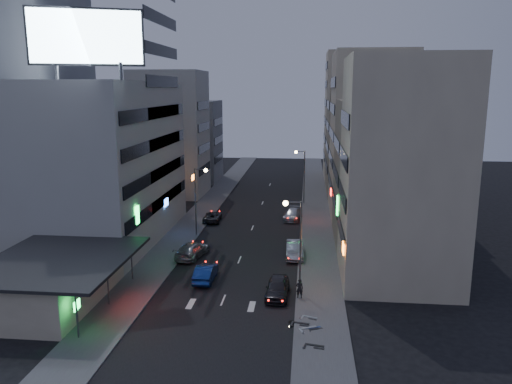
# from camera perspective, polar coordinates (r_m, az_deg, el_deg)

# --- Properties ---
(ground) EXTENTS (180.00, 180.00, 0.00)m
(ground) POSITION_cam_1_polar(r_m,az_deg,el_deg) (38.87, -4.80, -14.60)
(ground) COLOR black
(ground) RESTS_ON ground
(sidewalk_left) EXTENTS (4.00, 120.00, 0.12)m
(sidewalk_left) POSITION_cam_1_polar(r_m,az_deg,el_deg) (68.06, -6.75, -2.94)
(sidewalk_left) COLOR #4C4C4F
(sidewalk_left) RESTS_ON ground
(sidewalk_right) EXTENTS (4.00, 120.00, 0.12)m
(sidewalk_right) POSITION_cam_1_polar(r_m,az_deg,el_deg) (66.46, 6.86, -3.30)
(sidewalk_right) COLOR #4C4C4F
(sidewalk_right) RESTS_ON ground
(food_court) EXTENTS (11.00, 13.00, 3.88)m
(food_court) POSITION_cam_1_polar(r_m,az_deg,el_deg) (44.36, -22.52, -9.28)
(food_court) COLOR beige
(food_court) RESTS_ON ground
(white_building) EXTENTS (14.00, 24.00, 18.00)m
(white_building) POSITION_cam_1_polar(r_m,az_deg,el_deg) (59.73, -17.55, 3.29)
(white_building) COLOR #A8A8A4
(white_building) RESTS_ON ground
(grey_tower) EXTENTS (10.00, 14.00, 34.00)m
(grey_tower) POSITION_cam_1_polar(r_m,az_deg,el_deg) (65.89, -24.27, 10.55)
(grey_tower) COLOR gray
(grey_tower) RESTS_ON ground
(shophouse_near) EXTENTS (10.00, 11.00, 20.00)m
(shophouse_near) POSITION_cam_1_polar(r_m,az_deg,el_deg) (46.02, 16.24, 2.24)
(shophouse_near) COLOR beige
(shophouse_near) RESTS_ON ground
(shophouse_mid) EXTENTS (11.00, 12.00, 16.00)m
(shophouse_mid) POSITION_cam_1_polar(r_m,az_deg,el_deg) (57.61, 14.64, 2.16)
(shophouse_mid) COLOR gray
(shophouse_mid) RESTS_ON ground
(shophouse_far) EXTENTS (10.00, 14.00, 22.00)m
(shophouse_far) POSITION_cam_1_polar(r_m,az_deg,el_deg) (69.96, 12.80, 6.36)
(shophouse_far) COLOR beige
(shophouse_far) RESTS_ON ground
(far_left_a) EXTENTS (11.00, 10.00, 20.00)m
(far_left_a) POSITION_cam_1_polar(r_m,az_deg,el_deg) (82.57, -9.75, 6.57)
(far_left_a) COLOR #A8A8A4
(far_left_a) RESTS_ON ground
(far_left_b) EXTENTS (12.00, 10.00, 15.00)m
(far_left_b) POSITION_cam_1_polar(r_m,az_deg,el_deg) (95.45, -7.89, 5.80)
(far_left_b) COLOR gray
(far_left_b) RESTS_ON ground
(far_right_a) EXTENTS (11.00, 12.00, 18.00)m
(far_right_a) POSITION_cam_1_polar(r_m,az_deg,el_deg) (85.04, 11.91, 5.96)
(far_right_a) COLOR gray
(far_right_a) RESTS_ON ground
(far_right_b) EXTENTS (12.00, 12.00, 24.00)m
(far_right_b) POSITION_cam_1_polar(r_m,az_deg,el_deg) (98.76, 11.46, 8.50)
(far_right_b) COLOR beige
(far_right_b) RESTS_ON ground
(billboard) EXTENTS (9.52, 3.75, 6.20)m
(billboard) POSITION_cam_1_polar(r_m,az_deg,el_deg) (48.57, -18.83, 16.39)
(billboard) COLOR #595B60
(billboard) RESTS_ON white_building
(street_lamp_right_near) EXTENTS (1.60, 0.44, 8.02)m
(street_lamp_right_near) POSITION_cam_1_polar(r_m,az_deg,el_deg) (41.91, 4.59, -4.73)
(street_lamp_right_near) COLOR #595B60
(street_lamp_right_near) RESTS_ON sidewalk_right
(street_lamp_left) EXTENTS (1.60, 0.44, 8.02)m
(street_lamp_left) POSITION_cam_1_polar(r_m,az_deg,el_deg) (58.80, -6.58, 0.04)
(street_lamp_left) COLOR #595B60
(street_lamp_left) RESTS_ON sidewalk_left
(street_lamp_right_far) EXTENTS (1.60, 0.44, 8.02)m
(street_lamp_right_far) POSITION_cam_1_polar(r_m,az_deg,el_deg) (75.13, 5.25, 2.63)
(street_lamp_right_far) COLOR #595B60
(street_lamp_right_far) RESTS_ON sidewalk_right
(parked_car_right_near) EXTENTS (2.01, 4.71, 1.59)m
(parked_car_right_near) POSITION_cam_1_polar(r_m,az_deg,el_deg) (42.77, 2.48, -10.86)
(parked_car_right_near) COLOR #26252A
(parked_car_right_near) RESTS_ON ground
(parked_car_right_mid) EXTENTS (1.90, 5.01, 1.63)m
(parked_car_right_mid) POSITION_cam_1_polar(r_m,az_deg,el_deg) (52.31, 4.44, -6.57)
(parked_car_right_mid) COLOR #A2A4AA
(parked_car_right_mid) RESTS_ON ground
(parked_car_left) EXTENTS (2.34, 4.68, 1.27)m
(parked_car_left) POSITION_cam_1_polar(r_m,az_deg,el_deg) (66.07, -5.00, -2.83)
(parked_car_left) COLOR #2C2B31
(parked_car_left) RESTS_ON ground
(parked_car_right_far) EXTENTS (2.59, 5.10, 1.42)m
(parked_car_right_far) POSITION_cam_1_polar(r_m,az_deg,el_deg) (66.87, 4.21, -2.58)
(parked_car_right_far) COLOR #A7ACB0
(parked_car_right_far) RESTS_ON ground
(road_car_blue) EXTENTS (1.60, 4.57, 1.50)m
(road_car_blue) POSITION_cam_1_polar(r_m,az_deg,el_deg) (46.30, -5.77, -9.16)
(road_car_blue) COLOR navy
(road_car_blue) RESTS_ON ground
(road_car_silver) EXTENTS (3.15, 5.72, 1.57)m
(road_car_silver) POSITION_cam_1_polar(r_m,az_deg,el_deg) (52.50, -7.32, -6.60)
(road_car_silver) COLOR #ADB1B5
(road_car_silver) RESTS_ON ground
(person) EXTENTS (0.64, 0.46, 1.64)m
(person) POSITION_cam_1_polar(r_m,az_deg,el_deg) (42.33, 5.00, -10.92)
(person) COLOR black
(person) RESTS_ON sidewalk_right
(scooter_black_a) EXTENTS (1.03, 2.09, 1.22)m
(scooter_black_a) POSITION_cam_1_polar(r_m,az_deg,el_deg) (35.37, 7.91, -16.17)
(scooter_black_a) COLOR black
(scooter_black_a) RESTS_ON sidewalk_right
(scooter_silver_a) EXTENTS (1.44, 2.14, 1.25)m
(scooter_silver_a) POSITION_cam_1_polar(r_m,az_deg,el_deg) (37.92, 6.86, -14.11)
(scooter_silver_a) COLOR #A9ACB1
(scooter_silver_a) RESTS_ON sidewalk_right
(scooter_blue) EXTENTS (1.12, 1.70, 0.99)m
(scooter_blue) POSITION_cam_1_polar(r_m,az_deg,el_deg) (38.01, 7.36, -14.27)
(scooter_blue) COLOR navy
(scooter_blue) RESTS_ON sidewalk_right
(scooter_black_b) EXTENTS (1.02, 2.10, 1.23)m
(scooter_black_b) POSITION_cam_1_polar(r_m,az_deg,el_deg) (38.20, 6.21, -13.90)
(scooter_black_b) COLOR black
(scooter_black_b) RESTS_ON sidewalk_right
(scooter_silver_b) EXTENTS (1.11, 1.86, 1.08)m
(scooter_silver_b) POSITION_cam_1_polar(r_m,az_deg,el_deg) (39.17, 7.11, -13.37)
(scooter_silver_b) COLOR #9C9EA3
(scooter_silver_b) RESTS_ON sidewalk_right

